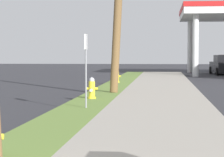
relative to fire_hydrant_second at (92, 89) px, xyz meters
name	(u,v)px	position (x,y,z in m)	size (l,w,h in m)	color
fire_hydrant_second	(92,89)	(0.00, 0.00, 0.00)	(0.42, 0.38, 0.74)	yellow
fire_hydrant_third	(117,77)	(-0.03, 10.17, 0.00)	(0.42, 0.37, 0.74)	yellow
street_sign_post	(86,55)	(0.25, -3.08, 1.19)	(0.05, 0.36, 2.12)	gray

